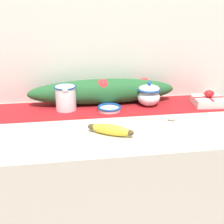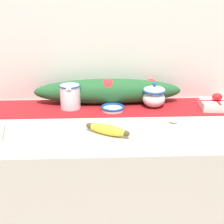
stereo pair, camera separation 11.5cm
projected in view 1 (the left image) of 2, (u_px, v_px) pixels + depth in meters
The scene contains 10 objects.
countertop at pixel (109, 209), 1.35m from camera, with size 1.25×0.60×0.92m, color beige.
back_wall at pixel (100, 44), 1.38m from camera, with size 2.05×0.04×2.40m, color silver.
table_runner at pixel (104, 108), 1.34m from camera, with size 1.15×0.25×0.00m, color #A8191E.
cream_pitcher at pixel (66, 97), 1.29m from camera, with size 0.10×0.12×0.12m.
sugar_bowl at pixel (149, 95), 1.35m from camera, with size 0.11×0.11×0.12m.
small_dish at pixel (109, 108), 1.30m from camera, with size 0.11×0.11×0.02m.
banana at pixel (110, 130), 1.06m from camera, with size 0.17×0.12×0.04m.
spoon at pixel (168, 119), 1.20m from camera, with size 0.17×0.05×0.01m.
gift_box at pixel (208, 100), 1.37m from camera, with size 0.15×0.14×0.08m.
poinsettia_garland at pixel (103, 91), 1.38m from camera, with size 0.72×0.13×0.13m.
Camera 1 is at (-0.15, -1.08, 1.38)m, focal length 45.00 mm.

